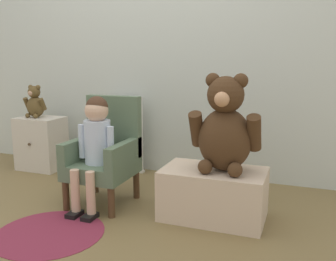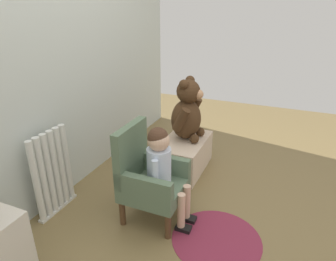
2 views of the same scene
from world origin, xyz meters
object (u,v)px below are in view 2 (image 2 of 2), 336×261
radiator (53,173)px  low_bench (185,155)px  floor_rug (216,239)px  large_teddy_bear (187,112)px  child_figure (162,163)px  child_armchair (148,177)px

radiator → low_bench: radiator is taller
floor_rug → low_bench: bearing=33.4°
large_teddy_bear → low_bench: bearing=-174.6°
large_teddy_bear → floor_rug: (-0.86, -0.54, -0.56)m
radiator → floor_rug: bearing=-82.6°
large_teddy_bear → floor_rug: size_ratio=0.94×
radiator → child_figure: bearing=-74.9°
child_armchair → large_teddy_bear: large_teddy_bear is taller
large_teddy_bear → radiator: bearing=146.1°
child_figure → floor_rug: (-0.06, -0.43, -0.47)m
radiator → child_armchair: 0.71m
large_teddy_bear → child_figure: bearing=-172.3°
low_bench → child_figure: bearing=-172.1°
floor_rug → child_figure: bearing=82.6°
child_armchair → child_figure: bearing=-90.0°
large_teddy_bear → child_armchair: bearing=179.6°
radiator → large_teddy_bear: 1.25m
low_bench → large_teddy_bear: 0.41m
radiator → floor_rug: (0.16, -1.22, -0.32)m
child_armchair → radiator: bearing=107.5°
radiator → child_armchair: child_armchair is taller
floor_rug → radiator: bearing=97.4°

